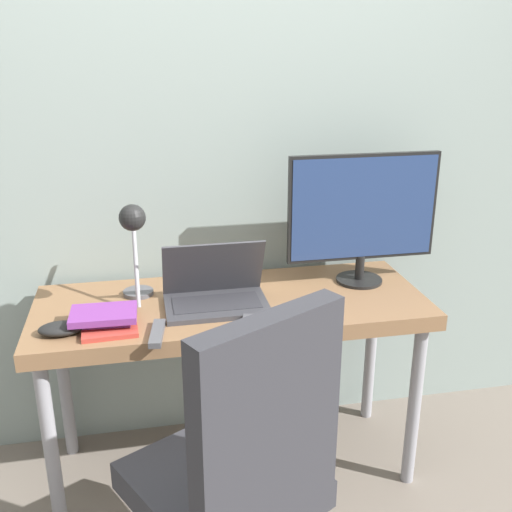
% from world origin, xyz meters
% --- Properties ---
extents(wall_back, '(8.00, 0.05, 2.60)m').
position_xyz_m(wall_back, '(0.00, 0.64, 1.30)').
color(wall_back, gray).
rests_on(wall_back, ground_plane).
extents(desk, '(1.46, 0.57, 0.76)m').
position_xyz_m(desk, '(0.00, 0.29, 0.68)').
color(desk, brown).
rests_on(desk, ground_plane).
extents(laptop, '(0.37, 0.25, 0.24)m').
position_xyz_m(laptop, '(-0.06, 0.25, 0.81)').
color(laptop, '#38383D').
rests_on(laptop, desk).
extents(monitor, '(0.60, 0.18, 0.52)m').
position_xyz_m(monitor, '(0.54, 0.37, 1.04)').
color(monitor, black).
rests_on(monitor, desk).
extents(desk_lamp, '(0.11, 0.26, 0.40)m').
position_xyz_m(desk_lamp, '(-0.34, 0.29, 1.03)').
color(desk_lamp, '#4C4C51').
rests_on(desk_lamp, desk).
extents(office_chair, '(0.63, 0.64, 1.08)m').
position_xyz_m(office_chair, '(-0.09, -0.43, 0.58)').
color(office_chair, black).
rests_on(office_chair, ground_plane).
extents(book_stack, '(0.23, 0.21, 0.06)m').
position_xyz_m(book_stack, '(-0.46, 0.15, 0.79)').
color(book_stack, '#B2382D').
rests_on(book_stack, desk).
extents(tv_remote, '(0.07, 0.18, 0.02)m').
position_xyz_m(tv_remote, '(-0.29, 0.05, 0.77)').
color(tv_remote, '#4C4C51').
rests_on(tv_remote, desk).
extents(media_remote, '(0.07, 0.14, 0.02)m').
position_xyz_m(media_remote, '(0.02, 0.05, 0.77)').
color(media_remote, '#4C4C51').
rests_on(media_remote, desk).
extents(game_controller, '(0.15, 0.09, 0.04)m').
position_xyz_m(game_controller, '(-0.60, 0.12, 0.78)').
color(game_controller, black).
rests_on(game_controller, desk).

